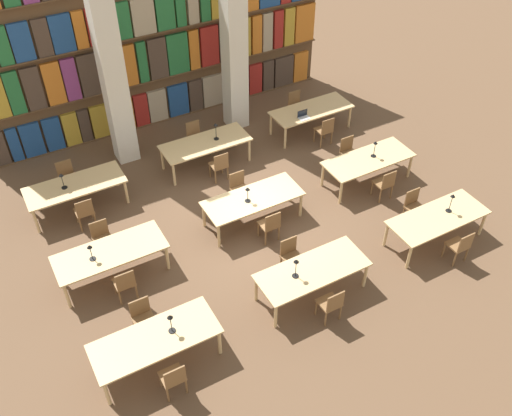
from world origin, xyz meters
TOP-DOWN VIEW (x-y plane):
  - ground_plane at (0.00, 0.00)m, footprint 40.00×40.00m
  - bookshelf_bank at (-0.01, 5.37)m, footprint 10.44×0.35m
  - pillar_left at (-1.72, 4.05)m, footprint 0.57×0.57m
  - pillar_center at (1.72, 4.05)m, footprint 0.57×0.57m
  - reading_table_0 at (-3.42, -2.58)m, footprint 2.38×0.96m
  - chair_0 at (-3.40, -3.35)m, footprint 0.42×0.40m
  - chair_1 at (-3.40, -1.82)m, footprint 0.42×0.40m
  - desk_lamp_0 at (-3.08, -2.59)m, footprint 0.14×0.14m
  - reading_table_1 at (0.05, -2.57)m, footprint 2.38×0.96m
  - chair_2 at (0.01, -3.33)m, footprint 0.42×0.40m
  - chair_3 at (0.01, -1.80)m, footprint 0.42×0.40m
  - desk_lamp_1 at (-0.36, -2.55)m, footprint 0.14×0.14m
  - reading_table_2 at (3.44, -2.60)m, footprint 2.38×0.96m
  - chair_4 at (3.45, -3.37)m, footprint 0.42×0.40m
  - chair_5 at (3.45, -1.84)m, footprint 0.42×0.40m
  - desk_lamp_2 at (3.78, -2.57)m, footprint 0.14×0.14m
  - reading_table_3 at (-3.44, -0.04)m, footprint 2.38×0.96m
  - chair_6 at (-3.42, -0.80)m, footprint 0.42×0.40m
  - chair_7 at (-3.42, 0.73)m, footprint 0.42×0.40m
  - desk_lamp_3 at (-3.82, -0.08)m, footprint 0.14×0.14m
  - reading_table_4 at (0.07, 0.03)m, footprint 2.38×0.96m
  - chair_8 at (0.11, -0.74)m, footprint 0.42×0.40m
  - chair_9 at (0.11, 0.79)m, footprint 0.42×0.40m
  - desk_lamp_4 at (-0.09, -0.02)m, footprint 0.14×0.14m
  - reading_table_5 at (3.42, -0.06)m, footprint 2.38×0.96m
  - chair_10 at (3.38, -0.82)m, footprint 0.42×0.40m
  - chair_11 at (3.38, 0.71)m, footprint 0.42×0.40m
  - desk_lamp_5 at (3.59, -0.04)m, footprint 0.14×0.14m
  - reading_table_6 at (-3.47, 2.56)m, footprint 2.38×0.96m
  - chair_12 at (-3.50, 1.79)m, footprint 0.42×0.40m
  - chair_13 at (-3.50, 3.32)m, footprint 0.42×0.40m
  - desk_lamp_6 at (-3.72, 2.55)m, footprint 0.14×0.14m
  - reading_table_7 at (0.06, 2.63)m, footprint 2.38×0.96m
  - chair_14 at (0.09, 1.87)m, footprint 0.42×0.40m
  - chair_15 at (0.09, 3.40)m, footprint 0.42×0.40m
  - desk_lamp_7 at (0.39, 2.63)m, footprint 0.14×0.14m
  - reading_table_8 at (3.45, 2.66)m, footprint 2.38×0.96m
  - chair_16 at (3.42, 1.89)m, footprint 0.42×0.40m
  - chair_17 at (3.42, 3.42)m, footprint 0.42×0.40m
  - laptop at (3.00, 2.37)m, footprint 0.32×0.22m

SIDE VIEW (x-z plane):
  - ground_plane at x=0.00m, z-range 0.00..0.00m
  - chair_0 at x=-3.40m, z-range 0.04..0.92m
  - chair_1 at x=-3.40m, z-range 0.04..0.92m
  - chair_2 at x=0.01m, z-range 0.04..0.92m
  - chair_3 at x=0.01m, z-range 0.04..0.92m
  - chair_4 at x=3.45m, z-range 0.04..0.92m
  - chair_5 at x=3.45m, z-range 0.04..0.92m
  - chair_6 at x=-3.42m, z-range 0.04..0.92m
  - chair_7 at x=-3.42m, z-range 0.04..0.92m
  - chair_8 at x=0.11m, z-range 0.04..0.92m
  - chair_9 at x=0.11m, z-range 0.04..0.92m
  - chair_10 at x=3.38m, z-range 0.04..0.92m
  - chair_11 at x=3.38m, z-range 0.04..0.92m
  - chair_12 at x=-3.50m, z-range 0.04..0.92m
  - chair_13 at x=-3.50m, z-range 0.04..0.92m
  - chair_14 at x=0.09m, z-range 0.04..0.92m
  - chair_15 at x=0.09m, z-range 0.04..0.92m
  - chair_16 at x=3.42m, z-range 0.04..0.92m
  - chair_17 at x=3.42m, z-range 0.04..0.92m
  - reading_table_0 at x=-3.42m, z-range 0.30..1.04m
  - reading_table_1 at x=0.05m, z-range 0.30..1.04m
  - reading_table_2 at x=3.44m, z-range 0.30..1.04m
  - reading_table_3 at x=-3.44m, z-range 0.30..1.04m
  - reading_table_4 at x=0.07m, z-range 0.30..1.04m
  - reading_table_5 at x=3.42m, z-range 0.30..1.04m
  - reading_table_6 at x=-3.47m, z-range 0.30..1.04m
  - reading_table_7 at x=0.06m, z-range 0.30..1.04m
  - reading_table_8 at x=3.45m, z-range 0.30..1.04m
  - laptop at x=3.00m, z-range 0.67..0.88m
  - desk_lamp_3 at x=-3.82m, z-range 0.81..1.22m
  - desk_lamp_4 at x=-0.09m, z-range 0.81..1.22m
  - desk_lamp_6 at x=-3.72m, z-range 0.81..1.24m
  - desk_lamp_0 at x=-3.08m, z-range 0.82..1.28m
  - desk_lamp_5 at x=3.59m, z-range 0.82..1.28m
  - desk_lamp_1 at x=-0.36m, z-range 0.82..1.31m
  - desk_lamp_2 at x=3.78m, z-range 0.82..1.32m
  - desk_lamp_7 at x=0.39m, z-range 0.82..1.32m
  - bookshelf_bank at x=-0.01m, z-range -0.13..5.37m
  - pillar_left at x=-1.72m, z-range 0.00..6.00m
  - pillar_center at x=1.72m, z-range 0.00..6.00m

